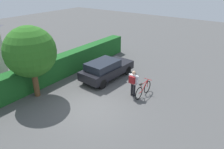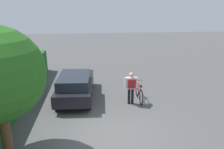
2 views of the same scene
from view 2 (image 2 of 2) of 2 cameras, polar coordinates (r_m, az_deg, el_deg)
name	(u,v)px [view 2 (image 2 of 2)]	position (r m, az deg, el deg)	size (l,w,h in m)	color
ground_plane	(111,133)	(8.40, -0.21, -15.35)	(60.00, 60.00, 0.00)	#4C4C4C
parked_car_near	(76,85)	(11.08, -9.67, -2.77)	(4.10, 1.88, 1.36)	black
bicycle	(139,93)	(10.90, 7.21, -4.82)	(1.76, 0.50, 0.92)	black
person_rider	(131,85)	(10.26, 5.10, -2.89)	(0.36, 0.65, 1.60)	black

